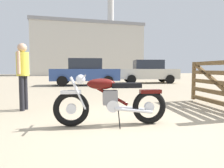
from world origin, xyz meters
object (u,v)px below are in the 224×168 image
(vintage_motorcycle, at_px, (110,101))
(timber_gate, at_px, (224,82))
(blue_hatchback_right, at_px, (85,72))
(silver_sedan_mid, at_px, (148,72))
(bystander, at_px, (23,69))

(vintage_motorcycle, distance_m, timber_gate, 3.18)
(timber_gate, bearing_deg, blue_hatchback_right, 22.77)
(blue_hatchback_right, bearing_deg, silver_sedan_mid, 17.68)
(bystander, distance_m, blue_hatchback_right, 7.89)
(bystander, distance_m, silver_sedan_mid, 11.09)
(vintage_motorcycle, distance_m, silver_sedan_mid, 11.66)
(silver_sedan_mid, bearing_deg, vintage_motorcycle, 73.22)
(vintage_motorcycle, xyz_separation_m, timber_gate, (3.10, 0.64, 0.25))
(vintage_motorcycle, bearing_deg, silver_sedan_mid, -110.61)
(bystander, height_order, silver_sedan_mid, silver_sedan_mid)
(timber_gate, height_order, blue_hatchback_right, blue_hatchback_right)
(vintage_motorcycle, relative_size, bystander, 1.25)
(vintage_motorcycle, bearing_deg, timber_gate, -161.08)
(timber_gate, distance_m, bystander, 5.03)
(silver_sedan_mid, bearing_deg, timber_gate, 87.45)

